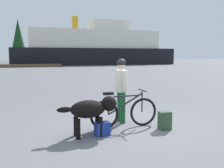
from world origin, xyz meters
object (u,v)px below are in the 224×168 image
object	(u,v)px
bicycle	(124,112)
backpack	(165,120)
person_cyclist	(121,85)
handbag_pannier	(102,129)
ferry_boat	(95,48)
dog	(92,110)
sailboat_moored	(85,62)

from	to	relation	value
bicycle	backpack	xyz separation A→B (m)	(0.86, -0.44, -0.17)
person_cyclist	handbag_pannier	distance (m)	1.47
ferry_boat	bicycle	bearing A→B (deg)	-103.38
ferry_boat	person_cyclist	bearing A→B (deg)	-103.38
handbag_pannier	ferry_boat	size ratio (longest dim) A/B	0.01
dog	bicycle	bearing A→B (deg)	22.32
ferry_boat	handbag_pannier	bearing A→B (deg)	-104.13
bicycle	handbag_pannier	world-z (taller)	bicycle
person_cyclist	dog	size ratio (longest dim) A/B	1.27
bicycle	person_cyclist	size ratio (longest dim) A/B	1.03
sailboat_moored	handbag_pannier	bearing A→B (deg)	-101.50
dog	backpack	distance (m)	1.78
person_cyclist	sailboat_moored	size ratio (longest dim) A/B	0.19
bicycle	sailboat_moored	distance (m)	38.44
dog	backpack	bearing A→B (deg)	-2.48
person_cyclist	backpack	size ratio (longest dim) A/B	3.88
backpack	sailboat_moored	xyz separation A→B (m)	(6.25, 38.21, 0.26)
bicycle	dog	bearing A→B (deg)	-157.68
person_cyclist	ferry_boat	distance (m)	40.14
backpack	handbag_pannier	distance (m)	1.53
ferry_boat	backpack	bearing A→B (deg)	-102.06
backpack	handbag_pannier	size ratio (longest dim) A/B	1.33
dog	backpack	xyz separation A→B (m)	(1.74, -0.08, -0.37)
ferry_boat	sailboat_moored	distance (m)	3.79
person_cyclist	ferry_boat	bearing A→B (deg)	76.62
bicycle	person_cyclist	world-z (taller)	person_cyclist
handbag_pannier	backpack	bearing A→B (deg)	-0.41
handbag_pannier	bicycle	bearing A→B (deg)	32.74
person_cyclist	handbag_pannier	xyz separation A→B (m)	(-0.78, -0.92, -0.84)
bicycle	handbag_pannier	distance (m)	0.82
bicycle	backpack	world-z (taller)	bicycle
bicycle	backpack	distance (m)	0.98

